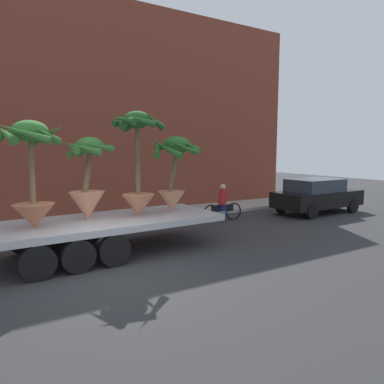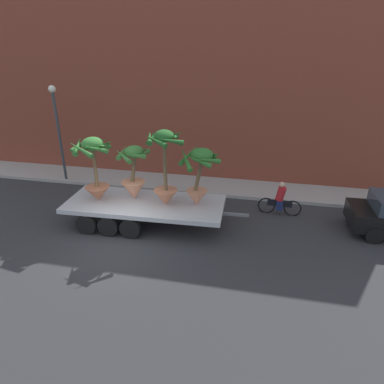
% 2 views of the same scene
% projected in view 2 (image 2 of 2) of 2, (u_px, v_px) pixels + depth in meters
% --- Properties ---
extents(ground_plane, '(60.00, 60.00, 0.00)m').
position_uv_depth(ground_plane, '(120.00, 245.00, 12.64)').
color(ground_plane, '#2D2D30').
extents(sidewalk, '(24.00, 2.20, 0.15)m').
position_uv_depth(sidewalk, '(166.00, 182.00, 18.06)').
color(sidewalk, '#A39E99').
rests_on(sidewalk, ground).
extents(building_facade, '(24.00, 1.20, 9.29)m').
position_uv_depth(building_facade, '(172.00, 89.00, 17.74)').
color(building_facade, brown).
rests_on(building_facade, ground).
extents(flatbed_trailer, '(7.37, 2.76, 0.98)m').
position_uv_depth(flatbed_trailer, '(139.00, 206.00, 13.87)').
color(flatbed_trailer, '#B7BABF').
rests_on(flatbed_trailer, ground).
extents(potted_palm_rear, '(1.72, 1.73, 2.62)m').
position_uv_depth(potted_palm_rear, '(95.00, 168.00, 13.37)').
color(potted_palm_rear, '#B26647').
rests_on(potted_palm_rear, flatbed_trailer).
extents(potted_palm_middle, '(1.39, 1.46, 2.26)m').
position_uv_depth(potted_palm_middle, '(134.00, 175.00, 13.58)').
color(potted_palm_middle, tan).
rests_on(potted_palm_middle, flatbed_trailer).
extents(potted_palm_front, '(1.55, 1.58, 3.00)m').
position_uv_depth(potted_palm_front, '(165.00, 169.00, 12.94)').
color(potted_palm_front, '#C17251').
rests_on(potted_palm_front, flatbed_trailer).
extents(potted_palm_extra, '(1.69, 1.71, 2.33)m').
position_uv_depth(potted_palm_extra, '(199.00, 173.00, 12.93)').
color(potted_palm_extra, tan).
rests_on(potted_palm_extra, flatbed_trailer).
extents(cyclist, '(1.84, 0.36, 1.54)m').
position_uv_depth(cyclist, '(280.00, 200.00, 14.65)').
color(cyclist, black).
rests_on(cyclist, ground).
extents(street_lamp, '(0.36, 0.36, 4.83)m').
position_uv_depth(street_lamp, '(57.00, 121.00, 17.09)').
color(street_lamp, '#383D42').
rests_on(street_lamp, sidewalk).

